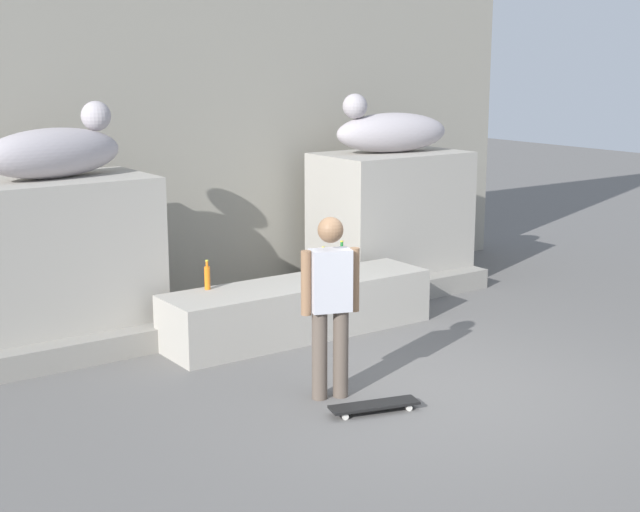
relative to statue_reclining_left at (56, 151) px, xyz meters
name	(u,v)px	position (x,y,z in m)	size (l,w,h in m)	color
ground_plane	(429,391)	(2.23, -3.35, -2.09)	(40.00, 40.00, 0.00)	#605E5B
facade_wall	(190,40)	(2.23, 1.24, 1.16)	(10.01, 0.60, 6.50)	gray
pedestal_left	(60,263)	(-0.04, -0.01, -1.19)	(1.95, 1.22, 1.80)	#A39E93
pedestal_right	(390,220)	(4.50, -0.01, -1.19)	(1.95, 1.22, 1.80)	#A39E93
statue_reclining_left	(56,151)	(0.00, 0.00, 0.00)	(1.69, 0.91, 0.78)	#ABA3A7
statue_reclining_right	(390,131)	(4.47, 0.00, 0.00)	(1.67, 0.83, 0.78)	#ABA3A7
ledge_block	(299,308)	(2.23, -1.19, -1.78)	(3.15, 0.80, 0.61)	#A39E93
skater	(330,300)	(1.39, -2.95, -1.17)	(0.52, 0.30, 1.67)	brown
skateboard	(374,405)	(1.49, -3.47, -2.02)	(0.82, 0.41, 0.08)	black
bottle_blue	(325,273)	(2.45, -1.38, -1.37)	(0.08, 0.08, 0.28)	#194C99
bottle_orange	(207,277)	(1.25, -0.90, -1.35)	(0.06, 0.06, 0.32)	orange
bottle_clear	(323,261)	(2.77, -0.89, -1.36)	(0.06, 0.06, 0.29)	silver
bottle_green	(342,256)	(3.05, -0.88, -1.35)	(0.07, 0.07, 0.32)	#1E722D
stair_step	(273,313)	(2.23, -0.64, -1.96)	(6.49, 0.50, 0.26)	gray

